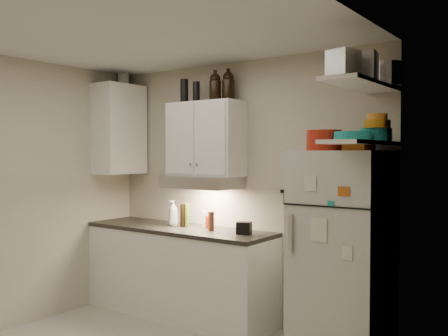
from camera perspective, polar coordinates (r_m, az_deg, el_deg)
The scene contains 35 objects.
ceiling at distance 3.99m, azimuth -10.97°, elevation 15.13°, with size 3.20×3.00×0.02m, color silver.
back_wall at distance 5.05m, azimuth 1.80°, elevation -2.62°, with size 3.20×0.02×2.60m, color #BCB4A1.
left_wall at distance 5.19m, azimuth -23.06°, elevation -2.64°, with size 0.02×3.00×2.60m, color #BCB4A1.
right_wall at distance 2.94m, azimuth 11.14°, elevation -5.75°, with size 0.02×3.00×2.60m, color #BCB4A1.
base_cabinet at distance 5.28m, azimuth -5.20°, elevation -11.91°, with size 2.10×0.60×0.88m, color white.
countertop at distance 5.19m, azimuth -5.22°, elevation -6.96°, with size 2.10×0.62×0.04m, color #282522.
upper_cabinet at distance 5.07m, azimuth -2.11°, elevation 3.33°, with size 0.80×0.33×0.75m, color white.
side_cabinet at distance 5.76m, azimuth -11.88°, elevation 4.34°, with size 0.33×0.55×1.00m, color white.
range_hood at distance 5.03m, azimuth -2.57°, elevation -1.61°, with size 0.76×0.46×0.12m, color silver.
fridge at distance 4.21m, azimuth 13.39°, elevation -9.73°, with size 0.70×0.68×1.70m, color silver.
shelf_hi at distance 3.96m, azimuth 15.46°, elevation 9.18°, with size 0.30×0.95×0.03m, color white.
shelf_lo at distance 3.93m, azimuth 15.41°, elevation 2.81°, with size 0.30×0.95×0.03m, color white.
knife_strip at distance 4.67m, azimuth 8.75°, elevation -2.75°, with size 0.42×0.02×0.03m, color black.
dutch_oven at distance 4.03m, azimuth 11.37°, elevation 3.10°, with size 0.28×0.28×0.16m, color #A92313.
book_stack at distance 3.86m, azimuth 15.16°, elevation 2.48°, with size 0.17×0.22×0.07m, color #B85C17.
spice_jar at distance 3.98m, azimuth 14.37°, elevation 2.75°, with size 0.07×0.07×0.11m, color silver.
stock_pot at distance 4.27m, azimuth 18.10°, elevation 10.09°, with size 0.27×0.27×0.19m, color silver.
tin_a at distance 3.87m, azimuth 15.55°, elevation 11.12°, with size 0.20×0.18×0.20m, color #AAAAAD.
tin_b at distance 3.62m, azimuth 13.49°, elevation 11.58°, with size 0.18×0.18×0.18m, color #AAAAAD.
bowl_teal at distance 4.11m, azimuth 16.92°, elevation 3.65°, with size 0.25×0.25×0.10m, color teal.
bowl_orange at distance 4.05m, azimuth 17.10°, elevation 4.81°, with size 0.20×0.20×0.06m, color orange.
bowl_yellow at distance 4.05m, azimuth 17.10°, elevation 5.59°, with size 0.16×0.16×0.05m, color orange.
plates at distance 3.91m, azimuth 14.44°, elevation 3.54°, with size 0.27×0.27×0.07m, color teal.
growler_a at distance 5.00m, azimuth -1.02°, elevation 9.27°, with size 0.12×0.12×0.28m, color black, non-canonical shape.
growler_b at distance 4.99m, azimuth 0.50°, elevation 9.37°, with size 0.12×0.12×0.29m, color black, non-canonical shape.
thermos_a at distance 5.12m, azimuth -3.18°, elevation 8.68°, with size 0.07×0.07×0.20m, color black.
thermos_b at distance 5.20m, azimuth -4.56°, elevation 8.76°, with size 0.08×0.08×0.24m, color black.
side_jar at distance 5.95m, azimuth -11.45°, elevation 9.94°, with size 0.13×0.13×0.17m, color silver.
soap_bottle at distance 5.28m, azimuth -5.85°, elevation -4.98°, with size 0.11×0.11×0.29m, color white.
pepper_mill at distance 4.92m, azimuth -1.48°, elevation -6.09°, with size 0.06×0.06×0.19m, color brown.
oil_bottle at distance 5.17m, azimuth -4.27°, elevation -5.41°, with size 0.05×0.05×0.24m, color #4A6118.
vinegar_bottle at distance 5.19m, azimuth -4.76°, elevation -5.42°, with size 0.05×0.05×0.24m, color black.
clear_bottle at distance 5.13m, azimuth -2.20°, elevation -5.88°, with size 0.06×0.06×0.17m, color silver.
red_jar at distance 5.07m, azimuth -1.74°, elevation -6.20°, with size 0.06×0.06×0.13m, color #A92313.
caddy at distance 4.72m, azimuth 2.30°, elevation -6.88°, with size 0.13×0.10×0.11m, color black.
Camera 1 is at (2.84, -2.64, 1.68)m, focal length 40.00 mm.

